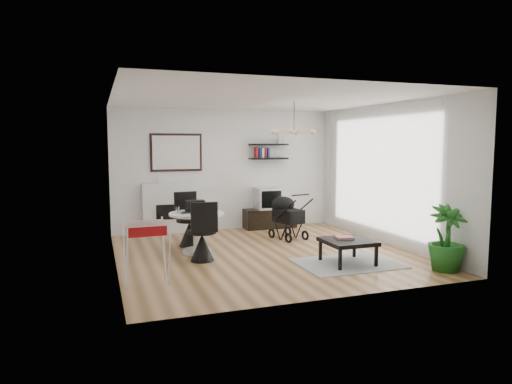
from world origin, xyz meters
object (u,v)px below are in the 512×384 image
object	(u,v)px
tv_console	(270,218)
drying_rack	(146,252)
potted_plant	(446,238)
dining_table	(197,226)
stroller	(287,218)
fireplace	(178,202)
crt_tv	(268,198)
coffee_table	(348,242)

from	to	relation	value
tv_console	drying_rack	world-z (taller)	drying_rack
tv_console	potted_plant	world-z (taller)	potted_plant
dining_table	potted_plant	world-z (taller)	potted_plant
drying_rack	stroller	world-z (taller)	stroller
tv_console	dining_table	distance (m)	2.77
fireplace	crt_tv	world-z (taller)	fireplace
dining_table	stroller	world-z (taller)	stroller
fireplace	tv_console	bearing A→B (deg)	-3.91
tv_console	potted_plant	bearing A→B (deg)	-73.46
fireplace	potted_plant	distance (m)	5.50
drying_rack	stroller	size ratio (longest dim) A/B	0.91
drying_rack	fireplace	bearing A→B (deg)	71.93
dining_table	tv_console	bearing A→B (deg)	40.77
fireplace	coffee_table	xyz separation A→B (m)	(2.14, -3.52, -0.33)
dining_table	drying_rack	bearing A→B (deg)	-122.45
tv_console	stroller	size ratio (longest dim) A/B	1.24
dining_table	coffee_table	world-z (taller)	dining_table
tv_console	potted_plant	distance (m)	4.41
stroller	coffee_table	distance (m)	2.18
drying_rack	stroller	distance (m)	3.79
potted_plant	fireplace	bearing A→B (deg)	127.51
fireplace	stroller	distance (m)	2.43
fireplace	drying_rack	distance (m)	3.75
dining_table	stroller	distance (m)	2.09
tv_console	potted_plant	size ratio (longest dim) A/B	1.19
crt_tv	stroller	xyz separation A→B (m)	(-0.04, -1.20, -0.28)
fireplace	coffee_table	bearing A→B (deg)	-58.69
drying_rack	potted_plant	size ratio (longest dim) A/B	0.87
tv_console	crt_tv	distance (m)	0.47
fireplace	crt_tv	bearing A→B (deg)	-4.10
tv_console	crt_tv	size ratio (longest dim) A/B	2.14
potted_plant	crt_tv	bearing A→B (deg)	107.22
potted_plant	coffee_table	bearing A→B (deg)	145.06
dining_table	coffee_table	distance (m)	2.65
tv_console	stroller	bearing A→B (deg)	-94.40
crt_tv	potted_plant	distance (m)	4.42
crt_tv	tv_console	bearing A→B (deg)	3.52
tv_console	stroller	world-z (taller)	stroller
drying_rack	dining_table	bearing A→B (deg)	55.64
coffee_table	tv_console	bearing A→B (deg)	90.75
stroller	drying_rack	bearing A→B (deg)	-158.94
crt_tv	drying_rack	bearing A→B (deg)	-131.81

